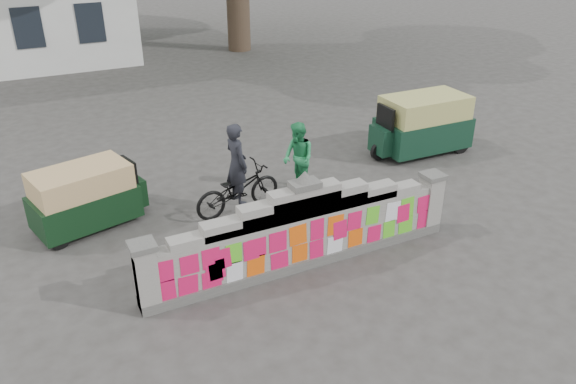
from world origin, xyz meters
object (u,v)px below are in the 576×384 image
cyclist_bike (238,190)px  cyclist_rider (237,174)px  pedestrian (298,158)px  rickshaw_right (421,124)px  rickshaw_left (86,196)px

cyclist_bike → cyclist_rider: bearing=81.8°
cyclist_bike → pedestrian: bearing=-86.8°
cyclist_bike → pedestrian: 1.78m
cyclist_rider → rickshaw_right: 6.02m
pedestrian → cyclist_rider: bearing=-81.6°
cyclist_bike → rickshaw_right: (5.94, 0.98, 0.29)m
rickshaw_left → rickshaw_right: size_ratio=0.87×
rickshaw_left → rickshaw_right: bearing=-13.6°
cyclist_bike → pedestrian: size_ratio=1.21×
cyclist_rider → pedestrian: bearing=-86.8°
cyclist_rider → rickshaw_left: size_ratio=0.73×
rickshaw_left → rickshaw_right: (9.08, 0.14, 0.13)m
cyclist_bike → pedestrian: (1.71, 0.34, 0.32)m
rickshaw_right → rickshaw_left: bearing=1.8°
rickshaw_right → pedestrian: bearing=9.5°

